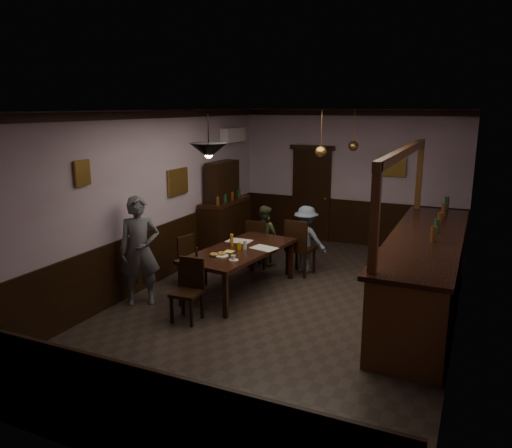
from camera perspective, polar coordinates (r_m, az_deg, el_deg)
The scene contains 31 objects.
room at distance 7.58m, azimuth 3.52°, elevation 1.40°, with size 5.01×8.01×3.01m.
dining_table at distance 8.32m, azimuth -1.83°, elevation -3.27°, with size 1.28×2.31×0.75m.
chair_far_left at distance 9.62m, azimuth 0.22°, elevation -2.00°, with size 0.41×0.41×0.94m.
chair_far_right at distance 9.18m, azimuth 4.90°, elevation -2.42°, with size 0.52×0.52×1.05m.
chair_near at distance 7.38m, azimuth -7.68°, elevation -7.09°, with size 0.42×0.42×0.92m.
chair_side at distance 8.76m, azimuth -7.55°, elevation -3.94°, with size 0.46×0.46×0.87m.
person_standing at distance 7.99m, azimuth -13.16°, elevation -3.00°, with size 0.63×0.41×1.73m, color #555761.
person_seated_left at distance 9.84m, azimuth 1.02°, elevation -1.24°, with size 0.57×0.44×1.17m, color #4C5533.
person_seated_right at distance 9.41m, azimuth 5.72°, elevation -1.71°, with size 0.81×0.47×1.26m, color slate.
newspaper_left at distance 8.76m, azimuth -1.93°, elevation -1.95°, with size 0.42×0.30×0.01m, color silver.
newspaper_right at distance 8.32m, azimuth 0.93°, elevation -2.77°, with size 0.42×0.30×0.01m, color silver.
napkin at distance 8.15m, azimuth -3.09°, elevation -3.15°, with size 0.15×0.15×0.00m, color #E3E955.
saucer at distance 7.68m, azimuth -2.58°, elevation -4.15°, with size 0.15×0.15×0.01m, color white.
coffee_cup at distance 7.67m, azimuth -2.62°, elevation -3.85°, with size 0.08×0.08×0.07m, color white.
pastry_plate at distance 7.91m, azimuth -3.95°, elevation -3.64°, with size 0.22×0.22×0.01m, color white.
pastry_ring_a at distance 7.89m, azimuth -4.86°, elevation -3.48°, with size 0.13×0.13×0.04m, color #C68C47.
pastry_ring_b at distance 7.94m, azimuth -3.95°, elevation -3.37°, with size 0.13×0.13×0.04m, color #C68C47.
soda_can at distance 8.22m, azimuth -1.92°, elevation -2.58°, with size 0.07×0.07×0.12m, color yellow.
beer_glass at distance 8.47m, azimuth -2.80°, elevation -1.82°, with size 0.06×0.06×0.20m, color #BF721E.
water_glass at distance 8.23m, azimuth -1.28°, elevation -2.44°, with size 0.06×0.06×0.15m, color silver.
pepper_mill at distance 7.94m, azimuth -6.80°, elevation -3.16°, with size 0.04×0.04×0.14m, color black.
sideboard at distance 10.53m, azimuth -3.62°, elevation 0.80°, with size 0.53×1.48×1.95m.
bar_counter at distance 7.98m, azimuth 18.68°, elevation -5.18°, with size 1.03×4.42×2.47m.
door_back at distance 11.61m, azimuth 6.34°, elevation 3.28°, with size 0.90×0.06×2.10m, color black.
ac_unit at distance 11.05m, azimuth -2.65°, elevation 10.15°, with size 0.20×0.85×0.30m.
picture_left_small at distance 7.43m, azimuth -19.24°, elevation 5.54°, with size 0.04×0.28×0.36m.
picture_left_large at distance 9.36m, azimuth -8.91°, elevation 4.80°, with size 0.04×0.62×0.48m.
picture_back at distance 11.10m, azimuth 15.36°, elevation 6.33°, with size 0.55×0.04×0.42m.
pendant_iron at distance 7.35m, azimuth -5.43°, elevation 8.34°, with size 0.56×0.56×0.68m.
pendant_brass_mid at distance 8.68m, azimuth 7.42°, elevation 8.17°, with size 0.20×0.20×0.81m.
pendant_brass_far at distance 10.06m, azimuth 11.06°, elevation 8.74°, with size 0.20×0.20×0.81m.
Camera 1 is at (2.64, -6.93, 3.07)m, focal length 35.00 mm.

